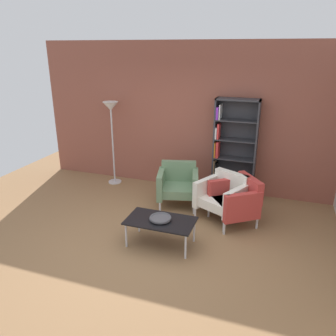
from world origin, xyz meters
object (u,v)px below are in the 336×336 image
Objects in this scene: bookshelf_tall at (232,149)px; coffee_table_low at (160,222)px; decorative_bowl at (160,218)px; floor_lamp_torchiere at (111,116)px; armchair_near_window at (223,196)px; armchair_by_bookshelf at (178,184)px; armchair_spare_guest at (237,199)px.

coffee_table_low is at bearing -107.60° from bookshelf_tall.
decorative_bowl is 2.83m from floor_lamp_torchiere.
armchair_near_window is at bearing 57.05° from coffee_table_low.
floor_lamp_torchiere is (-1.62, 0.59, 1.03)m from armchair_by_bookshelf.
armchair_by_bookshelf is (-0.87, 0.25, 0.00)m from armchair_near_window.
coffee_table_low is (-0.67, -2.12, -0.57)m from bookshelf_tall.
armchair_near_window is at bearing -87.63° from bookshelf_tall.
decorative_bowl is 0.34× the size of armchair_spare_guest.
bookshelf_tall is 2.30m from coffee_table_low.
bookshelf_tall reaches higher than floor_lamp_torchiere.
floor_lamp_torchiere reaches higher than armchair_by_bookshelf.
armchair_near_window is (0.72, 1.10, -0.02)m from decorative_bowl.
armchair_by_bookshelf is at bearing -142.10° from armchair_spare_guest.
armchair_spare_guest reaches higher than decorative_bowl.
floor_lamp_torchiere is (-2.50, 0.84, 1.03)m from armchair_near_window.
bookshelf_tall is at bearing 118.89° from armchair_near_window.
coffee_table_low is 1.36m from armchair_by_bookshelf.
armchair_by_bookshelf is 0.49× the size of floor_lamp_torchiere.
armchair_by_bookshelf is 0.90× the size of armchair_spare_guest.
floor_lamp_torchiere reaches higher than armchair_spare_guest.
bookshelf_tall is 1.24m from armchair_spare_guest.
armchair_spare_guest is at bearing 47.47° from coffee_table_low.
bookshelf_tall is 2.01× the size of armchair_spare_guest.
armchair_near_window is 2.83m from floor_lamp_torchiere.
decorative_bowl is at bearing -47.56° from floor_lamp_torchiere.
bookshelf_tall is at bearing 4.10° from floor_lamp_torchiere.
armchair_by_bookshelf is at bearing -20.07° from floor_lamp_torchiere.
floor_lamp_torchiere is (-2.73, 0.91, 1.03)m from armchair_spare_guest.
bookshelf_tall is at bearing 158.20° from armchair_spare_guest.
floor_lamp_torchiere reaches higher than decorative_bowl.
armchair_spare_guest is at bearing 47.47° from decorative_bowl.
bookshelf_tall is 2.06× the size of armchair_near_window.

